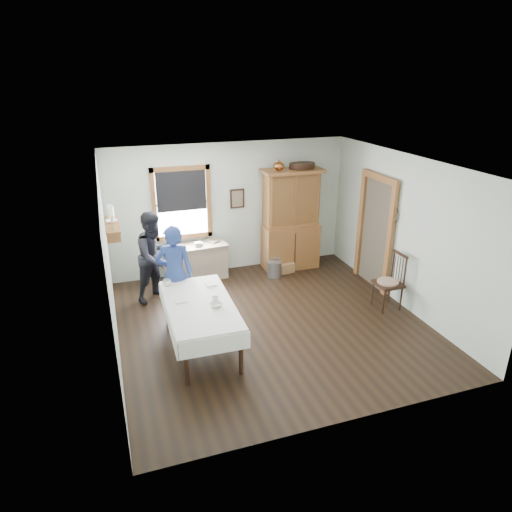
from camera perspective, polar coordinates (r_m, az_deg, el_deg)
The scene contains 20 objects.
room at distance 7.27m, azimuth 2.06°, elevation 0.84°, with size 5.01×5.01×2.70m.
window at distance 9.21m, azimuth -9.28°, elevation 6.96°, with size 1.18×0.07×1.48m.
doorway at distance 9.12m, azimuth 14.73°, elevation 3.33°, with size 0.09×1.14×2.22m.
wall_shelf at distance 8.23m, azimuth -17.56°, elevation 4.00°, with size 0.24×1.00×0.44m.
framed_picture at distance 9.47m, azimuth -2.35°, elevation 7.18°, with size 0.30×0.04×0.40m, color black.
rug_beater at distance 8.53m, azimuth 17.04°, elevation 5.72°, with size 0.27×0.27×0.01m, color black.
work_counter at distance 9.38m, azimuth -7.53°, elevation -0.80°, with size 1.28×0.49×0.73m, color tan.
china_hutch at distance 9.69m, azimuth 4.39°, elevation 4.53°, with size 1.26×0.60×2.15m, color #97592E.
dining_table at distance 7.08m, azimuth -6.92°, elevation -8.62°, with size 1.01×1.92×0.77m, color white.
spindle_chair at distance 8.45m, azimuth 16.22°, elevation -3.03°, with size 0.48×0.48×1.05m, color black.
pail at distance 9.51m, azimuth 2.33°, elevation -1.62°, with size 0.30×0.30×0.33m, color gray.
wicker_basket at distance 9.74m, azimuth 3.59°, elevation -1.42°, with size 0.36×0.26×0.21m, color #A27749.
woman_blue at distance 7.74m, azimuth -10.08°, elevation -2.66°, with size 0.58×0.38×1.58m, color navy.
figure_dark at distance 8.56m, azimuth -12.48°, elevation -0.42°, with size 0.76×0.59×1.57m, color black.
table_cup_a at distance 7.50m, azimuth -11.06°, elevation -3.29°, with size 0.13×0.13×0.10m, color white.
table_cup_b at distance 6.86m, azimuth -5.10°, elevation -5.47°, with size 0.10×0.10×0.10m, color white.
table_bowl at distance 6.77m, azimuth -4.98°, elevation -6.07°, with size 0.21×0.21×0.05m, color white.
counter_book at distance 9.35m, azimuth -5.98°, elevation 1.70°, with size 0.17×0.23×0.02m, color #75664E.
counter_bowl at distance 9.24m, azimuth -7.20°, elevation 1.50°, with size 0.19×0.19×0.06m, color white.
shelf_bowl at distance 8.23m, azimuth -17.59°, elevation 4.19°, with size 0.22×0.22×0.05m, color white.
Camera 1 is at (-2.42, -6.33, 3.97)m, focal length 32.00 mm.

